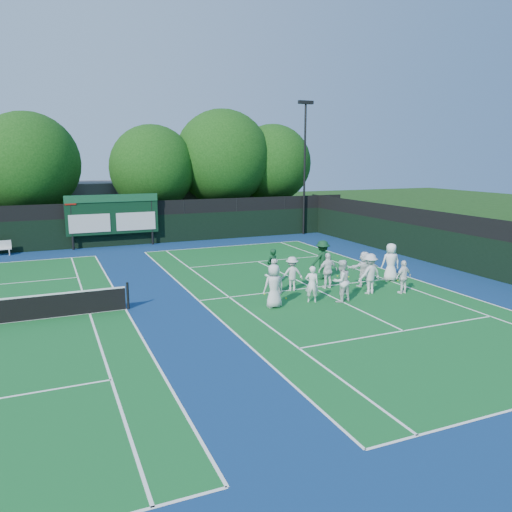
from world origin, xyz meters
name	(u,v)px	position (x,y,z in m)	size (l,w,h in m)	color
ground	(324,293)	(0.00, 0.00, 0.00)	(120.00, 120.00, 0.00)	#14370F
court_apron	(187,302)	(-6.00, 1.00, 0.00)	(34.00, 32.00, 0.01)	navy
near_court	(312,288)	(0.00, 1.00, 0.01)	(11.05, 23.85, 0.01)	#135D25
back_fence	(128,226)	(-6.00, 16.00, 1.36)	(34.00, 0.08, 3.00)	black
divider_fence_right	(462,246)	(9.00, 1.00, 1.36)	(0.08, 32.00, 3.00)	black
scoreboard	(112,215)	(-7.01, 15.59, 2.19)	(6.00, 0.21, 3.55)	black
clubhouse	(160,204)	(-2.00, 24.00, 2.00)	(18.00, 6.00, 4.00)	#515155
light_pole_right	(305,153)	(7.50, 15.70, 6.30)	(1.20, 0.30, 10.12)	black
tree_b	(31,166)	(-11.80, 19.58, 5.36)	(6.98, 6.98, 9.04)	#32190D
tree_c	(154,170)	(-3.27, 19.58, 5.01)	(6.40, 6.40, 8.38)	#32190D
tree_d	(224,160)	(2.33, 19.58, 5.73)	(7.53, 7.53, 9.69)	#32190D
tree_e	(274,165)	(6.69, 19.58, 5.30)	(6.35, 6.35, 8.64)	#32190D
tennis_ball_0	(286,298)	(-1.98, -0.21, 0.03)	(0.07, 0.07, 0.07)	#C7E81B
tennis_ball_1	(338,276)	(2.28, 2.45, 0.03)	(0.07, 0.07, 0.07)	#C7E81B
tennis_ball_2	(398,280)	(4.47, 0.48, 0.03)	(0.07, 0.07, 0.07)	#C7E81B
tennis_ball_3	(265,294)	(-2.54, 0.79, 0.03)	(0.07, 0.07, 0.07)	#C7E81B
tennis_ball_5	(349,277)	(2.69, 2.06, 0.03)	(0.07, 0.07, 0.07)	#C7E81B
player_front_0	(274,286)	(-2.96, -1.06, 0.89)	(0.87, 0.57, 1.78)	silver
player_front_1	(312,284)	(-1.20, -1.04, 0.78)	(0.57, 0.37, 1.56)	white
player_front_2	(341,281)	(-0.03, -1.44, 0.89)	(0.87, 0.68, 1.79)	white
player_front_3	(370,274)	(1.81, -0.85, 0.91)	(1.17, 0.67, 1.81)	silver
player_front_4	(403,277)	(3.22, -1.42, 0.75)	(0.88, 0.37, 1.50)	white
player_back_0	(273,276)	(-2.13, 0.75, 0.80)	(0.78, 0.61, 1.60)	white
player_back_1	(292,274)	(-1.12, 0.93, 0.79)	(1.02, 0.58, 1.57)	silver
player_back_2	(328,271)	(0.60, 0.67, 0.83)	(0.98, 0.41, 1.66)	white
player_back_3	(364,269)	(2.34, 0.30, 0.84)	(1.55, 0.49, 1.67)	white
player_back_4	(391,262)	(4.14, 0.66, 0.93)	(0.91, 0.59, 1.87)	white
coach_left	(272,267)	(-1.44, 2.35, 0.86)	(0.63, 0.41, 1.72)	#0F371C
coach_right	(323,260)	(1.27, 2.28, 0.98)	(1.26, 0.72, 1.95)	#0F381D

